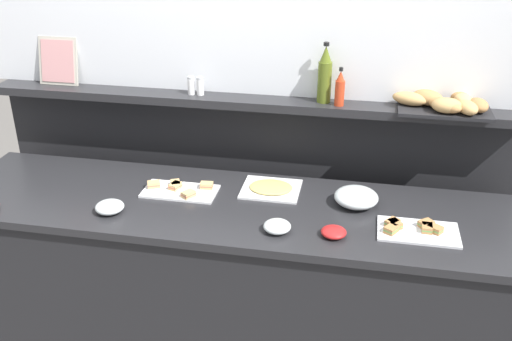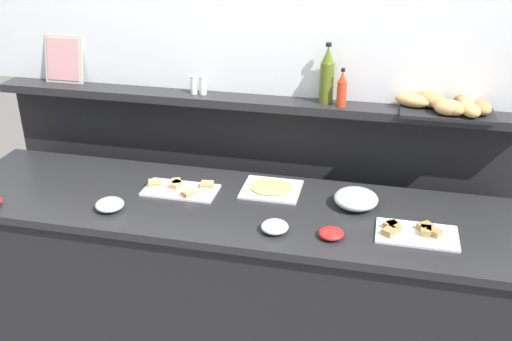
{
  "view_description": "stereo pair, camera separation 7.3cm",
  "coord_description": "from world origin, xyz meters",
  "px_view_note": "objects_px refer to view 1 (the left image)",
  "views": [
    {
      "loc": [
        0.54,
        -2.12,
        2.14
      ],
      "look_at": [
        0.11,
        0.1,
        1.05
      ],
      "focal_mm": 40.45,
      "sensor_mm": 36.0,
      "label": 1
    },
    {
      "loc": [
        0.61,
        -2.1,
        2.14
      ],
      "look_at": [
        0.11,
        0.1,
        1.05
      ],
      "focal_mm": 40.45,
      "sensor_mm": 36.0,
      "label": 2
    }
  ],
  "objects_px": {
    "hot_sauce_bottle": "(340,89)",
    "olive_oil_bottle": "(325,76)",
    "condiment_bowl_teal": "(334,232)",
    "glass_bowl_medium": "(110,207)",
    "sandwich_platter_side": "(180,190)",
    "bread_basket": "(446,103)",
    "glass_bowl_large": "(356,198)",
    "pepper_shaker": "(200,86)",
    "glass_bowl_small": "(277,227)",
    "framed_picture": "(58,61)",
    "sandwich_platter_rear": "(415,230)",
    "cold_cuts_platter": "(271,188)",
    "salt_shaker": "(191,86)"
  },
  "relations": [
    {
      "from": "sandwich_platter_rear",
      "to": "cold_cuts_platter",
      "type": "relative_size",
      "value": 1.21
    },
    {
      "from": "cold_cuts_platter",
      "to": "olive_oil_bottle",
      "type": "bearing_deg",
      "value": 54.3
    },
    {
      "from": "sandwich_platter_rear",
      "to": "condiment_bowl_teal",
      "type": "bearing_deg",
      "value": -164.1
    },
    {
      "from": "sandwich_platter_rear",
      "to": "pepper_shaker",
      "type": "distance_m",
      "value": 1.19
    },
    {
      "from": "condiment_bowl_teal",
      "to": "framed_picture",
      "type": "relative_size",
      "value": 0.43
    },
    {
      "from": "olive_oil_bottle",
      "to": "glass_bowl_large",
      "type": "bearing_deg",
      "value": -61.2
    },
    {
      "from": "salt_shaker",
      "to": "bread_basket",
      "type": "xyz_separation_m",
      "value": [
        1.17,
        -0.02,
        -0.01
      ]
    },
    {
      "from": "cold_cuts_platter",
      "to": "hot_sauce_bottle",
      "type": "distance_m",
      "value": 0.54
    },
    {
      "from": "sandwich_platter_side",
      "to": "glass_bowl_small",
      "type": "xyz_separation_m",
      "value": [
        0.48,
        -0.25,
        0.01
      ]
    },
    {
      "from": "cold_cuts_platter",
      "to": "glass_bowl_large",
      "type": "distance_m",
      "value": 0.39
    },
    {
      "from": "pepper_shaker",
      "to": "glass_bowl_large",
      "type": "bearing_deg",
      "value": -22.93
    },
    {
      "from": "glass_bowl_small",
      "to": "hot_sauce_bottle",
      "type": "bearing_deg",
      "value": 72.2
    },
    {
      "from": "glass_bowl_small",
      "to": "hot_sauce_bottle",
      "type": "xyz_separation_m",
      "value": [
        0.19,
        0.58,
        0.4
      ]
    },
    {
      "from": "glass_bowl_medium",
      "to": "olive_oil_bottle",
      "type": "xyz_separation_m",
      "value": [
        0.83,
        0.6,
        0.44
      ]
    },
    {
      "from": "glass_bowl_small",
      "to": "olive_oil_bottle",
      "type": "distance_m",
      "value": 0.77
    },
    {
      "from": "olive_oil_bottle",
      "to": "framed_picture",
      "type": "relative_size",
      "value": 1.18
    },
    {
      "from": "hot_sauce_bottle",
      "to": "olive_oil_bottle",
      "type": "height_order",
      "value": "olive_oil_bottle"
    },
    {
      "from": "condiment_bowl_teal",
      "to": "framed_picture",
      "type": "bearing_deg",
      "value": 156.19
    },
    {
      "from": "cold_cuts_platter",
      "to": "pepper_shaker",
      "type": "relative_size",
      "value": 2.99
    },
    {
      "from": "condiment_bowl_teal",
      "to": "pepper_shaker",
      "type": "xyz_separation_m",
      "value": [
        -0.7,
        0.6,
        0.37
      ]
    },
    {
      "from": "cold_cuts_platter",
      "to": "glass_bowl_medium",
      "type": "height_order",
      "value": "glass_bowl_medium"
    },
    {
      "from": "hot_sauce_bottle",
      "to": "cold_cuts_platter",
      "type": "bearing_deg",
      "value": -138.73
    },
    {
      "from": "cold_cuts_platter",
      "to": "salt_shaker",
      "type": "distance_m",
      "value": 0.63
    },
    {
      "from": "hot_sauce_bottle",
      "to": "framed_picture",
      "type": "height_order",
      "value": "framed_picture"
    },
    {
      "from": "sandwich_platter_rear",
      "to": "sandwich_platter_side",
      "type": "relative_size",
      "value": 0.96
    },
    {
      "from": "cold_cuts_platter",
      "to": "sandwich_platter_rear",
      "type": "bearing_deg",
      "value": -21.5
    },
    {
      "from": "salt_shaker",
      "to": "pepper_shaker",
      "type": "height_order",
      "value": "same"
    },
    {
      "from": "hot_sauce_bottle",
      "to": "framed_picture",
      "type": "xyz_separation_m",
      "value": [
        -1.4,
        0.06,
        0.04
      ]
    },
    {
      "from": "glass_bowl_large",
      "to": "pepper_shaker",
      "type": "xyz_separation_m",
      "value": [
        -0.77,
        0.33,
        0.35
      ]
    },
    {
      "from": "glass_bowl_large",
      "to": "olive_oil_bottle",
      "type": "xyz_separation_m",
      "value": [
        -0.19,
        0.34,
        0.43
      ]
    },
    {
      "from": "hot_sauce_bottle",
      "to": "condiment_bowl_teal",
      "type": "bearing_deg",
      "value": -86.29
    },
    {
      "from": "glass_bowl_medium",
      "to": "bread_basket",
      "type": "distance_m",
      "value": 1.52
    },
    {
      "from": "glass_bowl_small",
      "to": "pepper_shaker",
      "type": "xyz_separation_m",
      "value": [
        -0.47,
        0.6,
        0.36
      ]
    },
    {
      "from": "condiment_bowl_teal",
      "to": "glass_bowl_medium",
      "type": "bearing_deg",
      "value": 179.45
    },
    {
      "from": "glass_bowl_large",
      "to": "glass_bowl_small",
      "type": "xyz_separation_m",
      "value": [
        -0.3,
        -0.28,
        -0.01
      ]
    },
    {
      "from": "condiment_bowl_teal",
      "to": "hot_sauce_bottle",
      "type": "height_order",
      "value": "hot_sauce_bottle"
    },
    {
      "from": "sandwich_platter_side",
      "to": "bread_basket",
      "type": "distance_m",
      "value": 1.24
    },
    {
      "from": "cold_cuts_platter",
      "to": "framed_picture",
      "type": "height_order",
      "value": "framed_picture"
    },
    {
      "from": "bread_basket",
      "to": "pepper_shaker",
      "type": "bearing_deg",
      "value": 179.23
    },
    {
      "from": "glass_bowl_medium",
      "to": "olive_oil_bottle",
      "type": "distance_m",
      "value": 1.11
    },
    {
      "from": "sandwich_platter_rear",
      "to": "framed_picture",
      "type": "xyz_separation_m",
      "value": [
        -1.75,
        0.55,
        0.45
      ]
    },
    {
      "from": "cold_cuts_platter",
      "to": "salt_shaker",
      "type": "height_order",
      "value": "salt_shaker"
    },
    {
      "from": "pepper_shaker",
      "to": "olive_oil_bottle",
      "type": "bearing_deg",
      "value": 1.0
    },
    {
      "from": "glass_bowl_medium",
      "to": "framed_picture",
      "type": "distance_m",
      "value": 0.91
    },
    {
      "from": "cold_cuts_platter",
      "to": "glass_bowl_large",
      "type": "bearing_deg",
      "value": -9.68
    },
    {
      "from": "hot_sauce_bottle",
      "to": "framed_picture",
      "type": "distance_m",
      "value": 1.4
    },
    {
      "from": "glass_bowl_small",
      "to": "salt_shaker",
      "type": "relative_size",
      "value": 1.27
    },
    {
      "from": "sandwich_platter_side",
      "to": "olive_oil_bottle",
      "type": "xyz_separation_m",
      "value": [
        0.59,
        0.37,
        0.45
      ]
    },
    {
      "from": "sandwich_platter_side",
      "to": "glass_bowl_small",
      "type": "distance_m",
      "value": 0.54
    },
    {
      "from": "sandwich_platter_side",
      "to": "olive_oil_bottle",
      "type": "distance_m",
      "value": 0.83
    }
  ]
}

